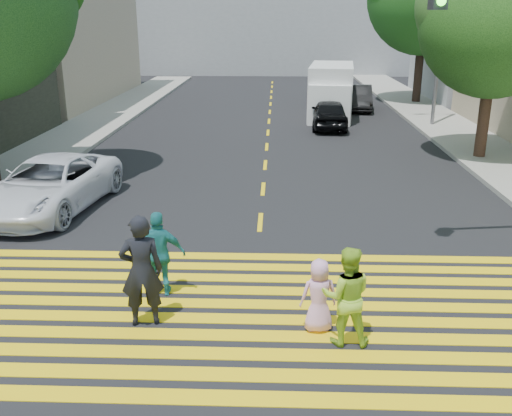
# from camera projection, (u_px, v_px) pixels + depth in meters

# --- Properties ---
(ground) EXTENTS (120.00, 120.00, 0.00)m
(ground) POSITION_uv_depth(u_px,v_px,m) (249.00, 351.00, 9.09)
(ground) COLOR black
(sidewalk_left) EXTENTS (3.00, 40.00, 0.15)m
(sidewalk_left) POSITION_uv_depth(u_px,v_px,m) (109.00, 116.00, 30.20)
(sidewalk_left) COLOR gray
(sidewalk_left) RESTS_ON ground
(sidewalk_right) EXTENTS (3.00, 60.00, 0.15)m
(sidewalk_right) POSITION_uv_depth(u_px,v_px,m) (477.00, 147.00, 22.98)
(sidewalk_right) COLOR gray
(sidewalk_right) RESTS_ON ground
(crosswalk) EXTENTS (13.40, 5.30, 0.01)m
(crosswalk) POSITION_uv_depth(u_px,v_px,m) (253.00, 311.00, 10.30)
(crosswalk) COLOR yellow
(crosswalk) RESTS_ON ground
(lane_line) EXTENTS (0.12, 34.40, 0.01)m
(lane_line) POSITION_uv_depth(u_px,v_px,m) (269.00, 116.00, 30.40)
(lane_line) COLOR yellow
(lane_line) RESTS_ON ground
(building_left_tan) EXTENTS (12.00, 16.00, 10.00)m
(building_left_tan) POSITION_uv_depth(u_px,v_px,m) (8.00, 17.00, 34.57)
(building_left_tan) COLOR tan
(building_left_tan) RESTS_ON ground
(backdrop_block) EXTENTS (30.00, 8.00, 12.00)m
(backdrop_block) POSITION_uv_depth(u_px,v_px,m) (274.00, 6.00, 52.63)
(backdrop_block) COLOR gray
(backdrop_block) RESTS_ON ground
(tree_right_near) EXTENTS (7.13, 6.92, 7.64)m
(tree_right_near) POSITION_uv_depth(u_px,v_px,m) (500.00, 13.00, 19.55)
(tree_right_near) COLOR black
(tree_right_near) RESTS_ON ground
(pedestrian_man) EXTENTS (0.81, 0.62, 1.99)m
(pedestrian_man) POSITION_uv_depth(u_px,v_px,m) (142.00, 271.00, 9.61)
(pedestrian_man) COLOR black
(pedestrian_man) RESTS_ON ground
(pedestrian_woman) EXTENTS (0.83, 0.66, 1.67)m
(pedestrian_woman) POSITION_uv_depth(u_px,v_px,m) (346.00, 296.00, 9.08)
(pedestrian_woman) COLOR #9ECD30
(pedestrian_woman) RESTS_ON ground
(pedestrian_child) EXTENTS (0.69, 0.50, 1.28)m
(pedestrian_child) POSITION_uv_depth(u_px,v_px,m) (319.00, 296.00, 9.52)
(pedestrian_child) COLOR #E4A0CF
(pedestrian_child) RESTS_ON ground
(pedestrian_extra) EXTENTS (1.00, 0.47, 1.66)m
(pedestrian_extra) POSITION_uv_depth(u_px,v_px,m) (159.00, 254.00, 10.70)
(pedestrian_extra) COLOR teal
(pedestrian_extra) RESTS_ON ground
(white_sedan) EXTENTS (3.02, 5.41, 1.43)m
(white_sedan) POSITION_uv_depth(u_px,v_px,m) (50.00, 185.00, 15.52)
(white_sedan) COLOR silver
(white_sedan) RESTS_ON ground
(dark_car_near) EXTENTS (1.77, 4.13, 1.39)m
(dark_car_near) POSITION_uv_depth(u_px,v_px,m) (329.00, 114.00, 26.95)
(dark_car_near) COLOR black
(dark_car_near) RESTS_ON ground
(silver_car) EXTENTS (2.10, 4.86, 1.39)m
(silver_car) POSITION_uv_depth(u_px,v_px,m) (331.00, 90.00, 35.51)
(silver_car) COLOR #9396A3
(silver_car) RESTS_ON ground
(dark_car_parked) EXTENTS (1.86, 4.27, 1.37)m
(dark_car_parked) POSITION_uv_depth(u_px,v_px,m) (358.00, 98.00, 32.34)
(dark_car_parked) COLOR black
(dark_car_parked) RESTS_ON ground
(white_van) EXTENTS (2.77, 5.92, 2.70)m
(white_van) POSITION_uv_depth(u_px,v_px,m) (331.00, 93.00, 29.75)
(white_van) COLOR silver
(white_van) RESTS_ON ground
(street_lamp) EXTENTS (2.17, 0.25, 9.62)m
(street_lamp) POSITION_uv_depth(u_px,v_px,m) (439.00, 6.00, 25.72)
(street_lamp) COLOR slate
(street_lamp) RESTS_ON ground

